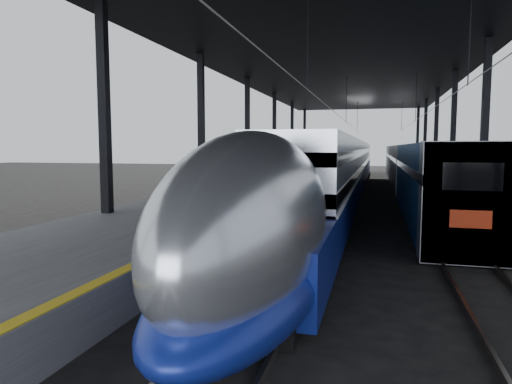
% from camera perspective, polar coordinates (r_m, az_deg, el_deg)
% --- Properties ---
extents(ground, '(160.00, 160.00, 0.00)m').
position_cam_1_polar(ground, '(11.96, -7.26, -11.67)').
color(ground, black).
rests_on(ground, ground).
extents(platform, '(6.00, 80.00, 1.00)m').
position_cam_1_polar(platform, '(31.71, 0.46, 0.09)').
color(platform, '#4C4C4F').
rests_on(platform, ground).
extents(yellow_strip, '(0.30, 80.00, 0.01)m').
position_cam_1_polar(yellow_strip, '(31.09, 5.46, 0.89)').
color(yellow_strip, gold).
rests_on(yellow_strip, platform).
extents(rails, '(6.52, 80.00, 0.16)m').
position_cam_1_polar(rails, '(30.77, 15.04, -1.05)').
color(rails, slate).
rests_on(rails, ground).
extents(canopy, '(18.00, 75.00, 9.47)m').
position_cam_1_polar(canopy, '(31.17, 10.51, 15.80)').
color(canopy, black).
rests_on(canopy, ground).
extents(tgv_train, '(2.80, 65.20, 4.01)m').
position_cam_1_polar(tgv_train, '(36.32, 11.14, 2.86)').
color(tgv_train, silver).
rests_on(tgv_train, ground).
extents(second_train, '(2.71, 56.05, 3.73)m').
position_cam_1_polar(second_train, '(41.63, 18.51, 3.03)').
color(second_train, navy).
rests_on(second_train, ground).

